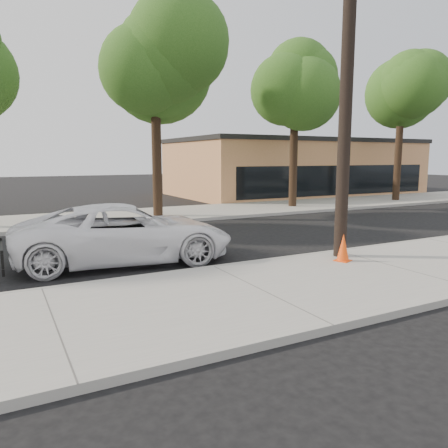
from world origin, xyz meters
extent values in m
plane|color=black|center=(0.00, 0.00, 0.00)|extent=(120.00, 120.00, 0.00)
cube|color=gray|center=(0.00, -4.30, 0.07)|extent=(90.00, 4.40, 0.15)
cube|color=gray|center=(0.00, 8.50, 0.07)|extent=(90.00, 5.00, 0.15)
cube|color=#9E9B93|center=(0.00, -2.10, 0.07)|extent=(90.00, 0.12, 0.16)
cube|color=#B17B4A|center=(16.00, 16.00, 2.00)|extent=(18.00, 10.00, 4.00)
cylinder|color=black|center=(3.60, -2.70, 4.65)|extent=(0.34, 0.34, 9.00)
cylinder|color=black|center=(2.00, 7.80, 2.53)|extent=(0.44, 0.44, 4.75)
sphere|color=#204B15|center=(2.00, 7.80, 6.50)|extent=(4.80, 4.80, 4.80)
sphere|color=#204B15|center=(2.64, 7.32, 7.78)|extent=(3.84, 3.84, 3.84)
cylinder|color=black|center=(10.00, 8.10, 2.35)|extent=(0.44, 0.44, 4.40)
sphere|color=#204B15|center=(10.00, 8.10, 6.00)|extent=(4.35, 4.35, 4.35)
sphere|color=#204B15|center=(10.58, 7.66, 7.16)|extent=(3.48, 3.48, 3.48)
cylinder|color=black|center=(18.00, 7.90, 2.45)|extent=(0.44, 0.44, 4.60)
sphere|color=#204B15|center=(18.00, 7.90, 6.30)|extent=(4.65, 4.65, 4.65)
sphere|color=#204B15|center=(18.62, 7.44, 7.54)|extent=(3.72, 3.72, 3.72)
imported|color=white|center=(-1.65, -0.06, 0.80)|extent=(6.08, 3.39, 1.61)
cube|color=#FD4B0D|center=(3.26, -3.19, 0.16)|extent=(0.48, 0.48, 0.02)
cone|color=#FD4B0D|center=(3.26, -3.19, 0.51)|extent=(0.43, 0.43, 0.72)
camera|label=1|loc=(-4.72, -11.65, 2.85)|focal=35.00mm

